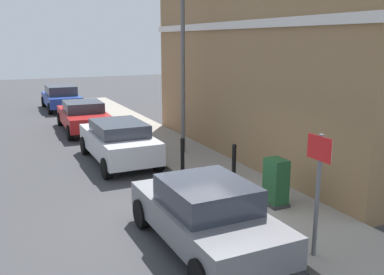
% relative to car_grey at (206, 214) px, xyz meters
% --- Properties ---
extents(ground, '(80.00, 80.00, 0.00)m').
position_rel_car_grey_xyz_m(ground, '(0.30, 1.25, -0.72)').
color(ground, '#38383A').
extents(sidewalk, '(2.29, 30.00, 0.15)m').
position_rel_car_grey_xyz_m(sidewalk, '(2.36, 7.25, -0.65)').
color(sidewalk, gray).
rests_on(sidewalk, ground).
extents(corner_building, '(6.17, 12.12, 7.43)m').
position_rel_car_grey_xyz_m(corner_building, '(6.53, 5.31, 3.00)').
color(corner_building, olive).
rests_on(corner_building, ground).
extents(car_grey, '(1.90, 4.00, 1.40)m').
position_rel_car_grey_xyz_m(car_grey, '(0.00, 0.00, 0.00)').
color(car_grey, slate).
rests_on(car_grey, ground).
extents(car_silver, '(1.87, 4.22, 1.42)m').
position_rel_car_grey_xyz_m(car_silver, '(0.11, 6.64, 0.04)').
color(car_silver, '#B7B7BC').
rests_on(car_silver, ground).
extents(car_red, '(2.03, 4.51, 1.35)m').
position_rel_car_grey_xyz_m(car_red, '(0.07, 12.30, -0.01)').
color(car_red, maroon).
rests_on(car_red, ground).
extents(car_blue, '(1.92, 4.11, 1.42)m').
position_rel_car_grey_xyz_m(car_blue, '(0.10, 19.01, 0.02)').
color(car_blue, navy).
rests_on(car_blue, ground).
extents(utility_cabinet, '(0.46, 0.61, 1.15)m').
position_rel_car_grey_xyz_m(utility_cabinet, '(2.37, 0.96, -0.04)').
color(utility_cabinet, '#1E4C28').
rests_on(utility_cabinet, sidewalk).
extents(bollard_near_cabinet, '(0.14, 0.14, 1.04)m').
position_rel_car_grey_xyz_m(bollard_near_cabinet, '(2.47, 3.08, -0.02)').
color(bollard_near_cabinet, black).
rests_on(bollard_near_cabinet, sidewalk).
extents(bollard_far_kerb, '(0.14, 0.14, 1.04)m').
position_rel_car_grey_xyz_m(bollard_far_kerb, '(1.46, 4.42, -0.02)').
color(bollard_far_kerb, black).
rests_on(bollard_far_kerb, sidewalk).
extents(street_sign, '(0.08, 0.60, 2.30)m').
position_rel_car_grey_xyz_m(street_sign, '(1.54, -1.37, 0.94)').
color(street_sign, '#59595B').
rests_on(street_sign, sidewalk).
extents(lamppost, '(0.20, 0.44, 5.72)m').
position_rel_car_grey_xyz_m(lamppost, '(2.43, 6.54, 2.58)').
color(lamppost, '#59595B').
rests_on(lamppost, sidewalk).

